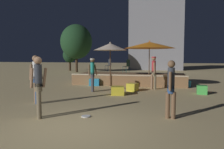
% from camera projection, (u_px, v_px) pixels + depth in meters
% --- Properties ---
extents(ground_plane, '(120.00, 120.00, 0.00)m').
position_uv_depth(ground_plane, '(69.00, 129.00, 5.48)').
color(ground_plane, tan).
extents(wooden_deck, '(7.18, 3.15, 0.72)m').
position_uv_depth(wooden_deck, '(130.00, 79.00, 14.82)').
color(wooden_deck, olive).
rests_on(wooden_deck, ground).
extents(patio_umbrella_0, '(2.04, 2.04, 2.72)m').
position_uv_depth(patio_umbrella_0, '(110.00, 47.00, 13.30)').
color(patio_umbrella_0, brown).
rests_on(patio_umbrella_0, ground).
extents(patio_umbrella_1, '(2.99, 2.99, 2.77)m').
position_uv_depth(patio_umbrella_1, '(149.00, 45.00, 12.92)').
color(patio_umbrella_1, brown).
rests_on(patio_umbrella_1, ground).
extents(cube_seat_0, '(0.50, 0.50, 0.42)m').
position_uv_depth(cube_seat_0, '(202.00, 90.00, 10.58)').
color(cube_seat_0, '#4CC651').
rests_on(cube_seat_0, ground).
extents(cube_seat_1, '(0.60, 0.60, 0.39)m').
position_uv_depth(cube_seat_1, '(185.00, 84.00, 13.02)').
color(cube_seat_1, '#2D9EDB').
rests_on(cube_seat_1, ground).
extents(cube_seat_2, '(0.71, 0.71, 0.44)m').
position_uv_depth(cube_seat_2, '(95.00, 82.00, 13.77)').
color(cube_seat_2, '#2D9EDB').
rests_on(cube_seat_2, ground).
extents(cube_seat_3, '(0.69, 0.69, 0.45)m').
position_uv_depth(cube_seat_3, '(118.00, 81.00, 14.09)').
color(cube_seat_3, '#2D9EDB').
rests_on(cube_seat_3, ground).
extents(cube_seat_4, '(0.64, 0.64, 0.41)m').
position_uv_depth(cube_seat_4, '(132.00, 87.00, 11.52)').
color(cube_seat_4, yellow).
rests_on(cube_seat_4, ground).
extents(cube_seat_5, '(0.71, 0.71, 0.40)m').
position_uv_depth(cube_seat_5, '(118.00, 91.00, 10.41)').
color(cube_seat_5, yellow).
rests_on(cube_seat_5, ground).
extents(person_0, '(0.29, 0.48, 1.71)m').
position_uv_depth(person_0, '(171.00, 87.00, 6.34)').
color(person_0, brown).
rests_on(person_0, ground).
extents(person_1, '(0.30, 0.55, 1.83)m').
position_uv_depth(person_1, '(154.00, 71.00, 12.03)').
color(person_1, '#997051').
rests_on(person_1, ground).
extents(person_2, '(0.43, 0.42, 1.87)m').
position_uv_depth(person_2, '(36.00, 77.00, 8.36)').
color(person_2, '#2D4C7F').
rests_on(person_2, ground).
extents(person_3, '(0.44, 0.35, 1.81)m').
position_uv_depth(person_3, '(38.00, 84.00, 6.37)').
color(person_3, '#72664C').
rests_on(person_3, ground).
extents(person_4, '(0.45, 0.29, 1.73)m').
position_uv_depth(person_4, '(92.00, 73.00, 11.26)').
color(person_4, '#3F3F47').
rests_on(person_4, ground).
extents(bistro_chair_0, '(0.48, 0.48, 0.90)m').
position_uv_depth(bistro_chair_0, '(109.00, 64.00, 16.03)').
color(bistro_chair_0, '#2D3338').
rests_on(bistro_chair_0, wooden_deck).
extents(bistro_chair_1, '(0.45, 0.45, 0.90)m').
position_uv_depth(bistro_chair_1, '(127.00, 65.00, 14.50)').
color(bistro_chair_1, '#1E4C47').
rests_on(bistro_chair_1, wooden_deck).
extents(frisbee_disc, '(0.28, 0.28, 0.03)m').
position_uv_depth(frisbee_disc, '(86.00, 116.00, 6.58)').
color(frisbee_disc, white).
rests_on(frisbee_disc, ground).
extents(background_tree_0, '(3.68, 3.68, 5.59)m').
position_uv_depth(background_tree_0, '(76.00, 42.00, 25.52)').
color(background_tree_0, '#3D2B1C').
rests_on(background_tree_0, ground).
extents(background_tree_1, '(1.76, 1.76, 2.99)m').
position_uv_depth(background_tree_1, '(70.00, 55.00, 28.34)').
color(background_tree_1, '#3D2B1C').
rests_on(background_tree_1, ground).
extents(distant_building, '(7.22, 3.77, 10.04)m').
position_uv_depth(distant_building, '(156.00, 34.00, 30.59)').
color(distant_building, gray).
rests_on(distant_building, ground).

